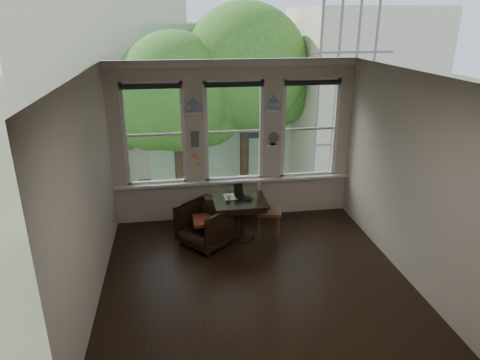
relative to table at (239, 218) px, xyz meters
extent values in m
plane|color=black|center=(0.04, -1.30, -0.38)|extent=(4.50, 4.50, 0.00)
plane|color=silver|center=(0.04, -1.30, 2.62)|extent=(4.50, 4.50, 0.00)
plane|color=beige|center=(0.04, 0.95, 1.12)|extent=(4.50, 0.00, 4.50)
plane|color=beige|center=(0.04, -3.55, 1.12)|extent=(4.50, 0.00, 4.50)
plane|color=beige|center=(-2.21, -1.30, 1.12)|extent=(0.00, 4.50, 4.50)
plane|color=beige|center=(2.29, -1.30, 1.12)|extent=(0.00, 4.50, 4.50)
cube|color=white|center=(-0.68, 0.85, 1.73)|extent=(0.26, 0.16, 0.03)
cube|color=white|center=(0.77, 0.85, 1.73)|extent=(0.26, 0.16, 0.03)
cube|color=#59544F|center=(-0.68, 0.88, 1.23)|extent=(0.14, 0.06, 0.28)
imported|color=white|center=(-0.68, 0.85, 1.86)|extent=(0.24, 0.24, 0.25)
imported|color=white|center=(0.77, 0.85, 1.86)|extent=(0.24, 0.24, 0.25)
imported|color=black|center=(-0.59, -0.16, 0.00)|extent=(1.14, 1.14, 0.75)
cube|color=maroon|center=(-0.59, -0.16, 0.08)|extent=(0.45, 0.45, 0.06)
imported|color=black|center=(0.05, -0.08, 0.39)|extent=(0.36, 0.32, 0.02)
imported|color=white|center=(-0.19, -0.02, 0.42)|extent=(0.11, 0.11, 0.09)
imported|color=white|center=(0.11, -0.08, 0.42)|extent=(0.14, 0.14, 0.10)
cube|color=black|center=(0.00, 0.13, 0.48)|extent=(0.17, 0.10, 0.22)
cube|color=silver|center=(-0.14, 0.10, 0.38)|extent=(0.23, 0.31, 0.00)
camera|label=1|loc=(-1.03, -6.72, 3.29)|focal=32.00mm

